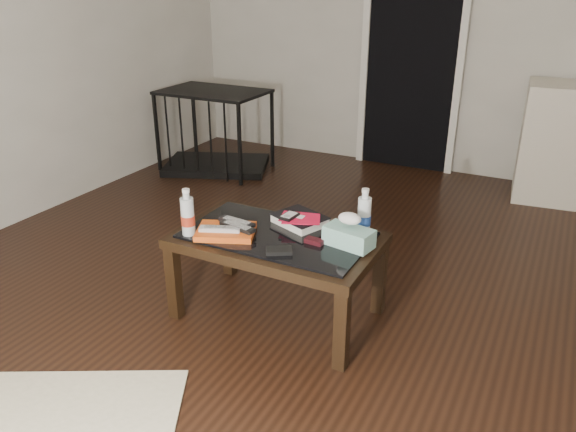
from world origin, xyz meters
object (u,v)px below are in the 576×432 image
(coffee_table, at_px, (277,246))
(textbook, at_px, (300,220))
(pet_crate, at_px, (216,144))
(tissue_box, at_px, (349,237))
(water_bottle_right, at_px, (364,212))
(water_bottle_left, at_px, (187,212))

(coffee_table, height_order, textbook, textbook)
(pet_crate, bearing_deg, textbook, -67.98)
(coffee_table, distance_m, textbook, 0.19)
(pet_crate, height_order, tissue_box, pet_crate)
(coffee_table, distance_m, water_bottle_right, 0.46)
(coffee_table, relative_size, pet_crate, 0.94)
(pet_crate, xyz_separation_m, water_bottle_left, (1.24, -2.06, 0.35))
(pet_crate, distance_m, tissue_box, 2.71)
(textbook, relative_size, water_bottle_right, 1.05)
(pet_crate, relative_size, textbook, 4.24)
(textbook, relative_size, water_bottle_left, 1.05)
(coffee_table, relative_size, textbook, 4.00)
(tissue_box, bearing_deg, water_bottle_left, -152.06)
(pet_crate, bearing_deg, tissue_box, -64.97)
(textbook, distance_m, tissue_box, 0.34)
(pet_crate, bearing_deg, coffee_table, -71.35)
(coffee_table, bearing_deg, tissue_box, 6.52)
(water_bottle_right, xyz_separation_m, tissue_box, (-0.02, -0.15, -0.07))
(coffee_table, relative_size, tissue_box, 4.35)
(pet_crate, relative_size, water_bottle_right, 4.46)
(water_bottle_right, bearing_deg, tissue_box, -96.17)
(water_bottle_right, bearing_deg, pet_crate, 140.22)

